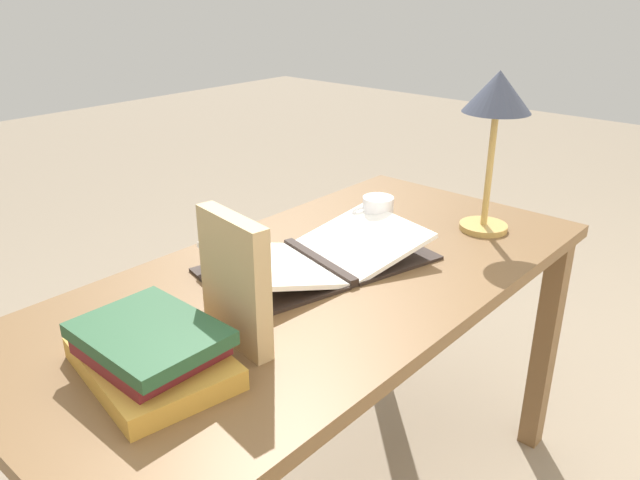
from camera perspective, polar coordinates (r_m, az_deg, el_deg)
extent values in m
cube|color=brown|center=(1.49, -0.37, -3.93)|extent=(1.52, 0.74, 0.03)
cube|color=brown|center=(2.34, 5.47, -4.05)|extent=(0.06, 0.06, 0.74)
cube|color=brown|center=(2.09, 19.87, -9.11)|extent=(0.06, 0.06, 0.74)
cube|color=black|center=(1.53, -0.09, -1.98)|extent=(0.09, 0.29, 0.02)
cube|color=black|center=(1.62, 4.18, -0.94)|extent=(0.33, 0.36, 0.01)
cube|color=black|center=(1.47, -4.79, -3.55)|extent=(0.33, 0.36, 0.01)
cube|color=white|center=(1.60, 3.89, 0.06)|extent=(0.31, 0.34, 0.07)
cube|color=white|center=(1.46, -4.44, -2.26)|extent=(0.31, 0.34, 0.07)
cube|color=#BC8933|center=(1.17, -15.04, -10.82)|extent=(0.26, 0.33, 0.04)
cube|color=maroon|center=(1.16, -15.21, -9.41)|extent=(0.19, 0.22, 0.03)
cube|color=#234C2D|center=(1.14, -15.35, -8.27)|extent=(0.20, 0.26, 0.03)
cube|color=tan|center=(1.18, -7.79, -3.78)|extent=(0.06, 0.19, 0.26)
cylinder|color=tan|center=(1.81, 14.70, 1.18)|extent=(0.13, 0.13, 0.02)
cylinder|color=tan|center=(1.76, 15.24, 6.18)|extent=(0.02, 0.02, 0.31)
cone|color=#333847|center=(1.71, 15.98, 12.93)|extent=(0.18, 0.18, 0.11)
cylinder|color=white|center=(1.72, 5.29, 2.31)|extent=(0.08, 0.08, 0.10)
torus|color=white|center=(1.72, 3.75, 2.25)|extent=(0.05, 0.04, 0.06)
cylinder|color=gold|center=(1.62, -7.51, -0.96)|extent=(0.01, 0.15, 0.01)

